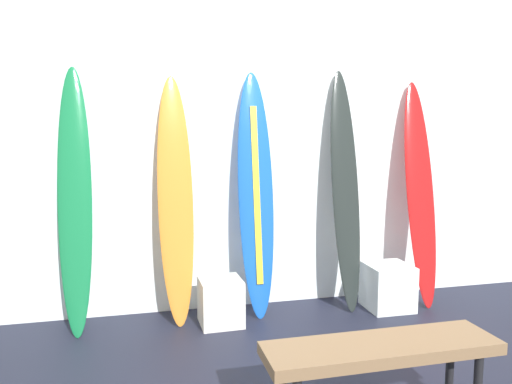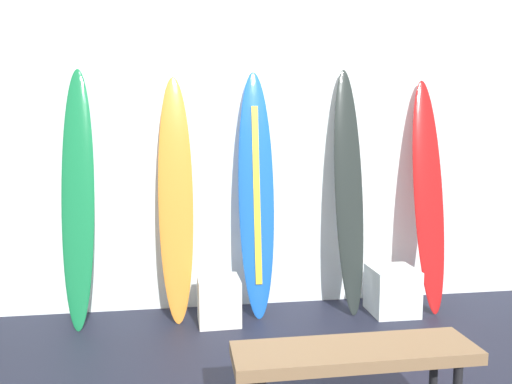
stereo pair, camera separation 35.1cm
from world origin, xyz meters
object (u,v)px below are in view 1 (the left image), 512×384
display_block_left (221,302)px  bench (381,353)px  surfboard_cobalt (256,196)px  surfboard_emerald (75,200)px  surfboard_charcoal (345,192)px  surfboard_crimson (420,195)px  display_block_center (388,286)px  surfboard_sunset (176,200)px

display_block_left → bench: bench is taller
bench → display_block_left: bearing=110.4°
surfboard_cobalt → bench: bearing=-81.8°
surfboard_emerald → surfboard_cobalt: 1.37m
surfboard_cobalt → bench: size_ratio=1.65×
surfboard_cobalt → bench: (0.24, -1.66, -0.58)m
display_block_left → surfboard_charcoal: bearing=7.3°
surfboard_cobalt → surfboard_crimson: (1.45, -0.05, -0.03)m
surfboard_crimson → display_block_center: (-0.34, -0.11, -0.76)m
surfboard_sunset → display_block_left: surfboard_sunset is taller
surfboard_emerald → surfboard_sunset: surfboard_emerald is taller
display_block_center → bench: bench is taller
surfboard_sunset → display_block_left: 0.86m
surfboard_emerald → display_block_center: (2.47, -0.14, -0.80)m
surfboard_sunset → display_block_left: size_ratio=5.41×
surfboard_crimson → display_block_left: (-1.76, -0.10, -0.77)m
display_block_left → bench: bearing=-69.6°
display_block_left → surfboard_cobalt: bearing=26.2°
surfboard_emerald → surfboard_charcoal: bearing=-0.0°
surfboard_cobalt → surfboard_charcoal: (0.77, -0.02, 0.01)m
surfboard_sunset → surfboard_crimson: bearing=-1.6°
surfboard_sunset → surfboard_charcoal: 1.40m
display_block_center → bench: (-0.87, -1.50, 0.20)m
surfboard_cobalt → display_block_left: size_ratio=5.54×
surfboard_emerald → surfboard_charcoal: size_ratio=0.98×
surfboard_charcoal → display_block_left: surfboard_charcoal is taller
surfboard_sunset → surfboard_crimson: size_ratio=1.00×
display_block_left → bench: size_ratio=0.30×
display_block_center → surfboard_cobalt: bearing=171.8°
surfboard_sunset → bench: size_ratio=1.61×
surfboard_emerald → surfboard_crimson: (2.81, -0.04, -0.04)m
surfboard_sunset → surfboard_charcoal: surfboard_charcoal is taller
display_block_left → display_block_center: display_block_center is taller
surfboard_sunset → surfboard_cobalt: bearing=-0.5°
surfboard_cobalt → surfboard_emerald: bearing=-179.3°
surfboard_emerald → display_block_center: 2.60m
surfboard_emerald → bench: (1.61, -1.64, -0.60)m
surfboard_cobalt → display_block_center: size_ratio=5.19×
surfboard_emerald → display_block_left: bearing=-7.7°
surfboard_charcoal → bench: 1.82m
surfboard_emerald → display_block_left: size_ratio=5.55×
surfboard_emerald → bench: size_ratio=1.65×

